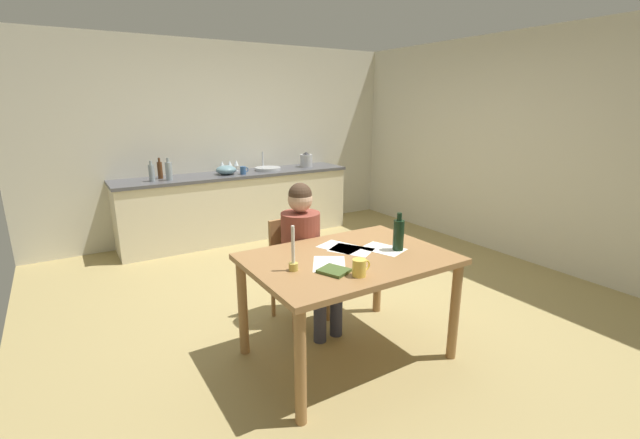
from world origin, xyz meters
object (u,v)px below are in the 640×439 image
(bottle_vinegar, at_px, (160,170))
(wine_glass_back_left, at_px, (222,164))
(wine_bottle_on_table, at_px, (399,234))
(bottle_oil, at_px, (152,173))
(wine_glass_near_sink, at_px, (236,163))
(person_seated, at_px, (305,247))
(candlestick, at_px, (293,258))
(mixing_bowl, at_px, (226,170))
(stovetop_kettle, at_px, (306,160))
(bottle_wine_red, at_px, (169,171))
(book_magazine, at_px, (334,271))
(coffee_mug, at_px, (360,268))
(sink_unit, at_px, (268,169))
(wine_glass_by_kettle, at_px, (230,164))
(teacup_on_counter, at_px, (243,170))
(dining_table, at_px, (348,270))
(chair_at_table, at_px, (296,264))

(bottle_vinegar, xyz_separation_m, wine_glass_back_left, (0.82, 0.07, -0.00))
(wine_bottle_on_table, distance_m, bottle_oil, 3.34)
(wine_glass_near_sink, bearing_deg, person_seated, -99.86)
(candlestick, height_order, mixing_bowl, candlestick)
(stovetop_kettle, bearing_deg, bottle_wine_red, -177.30)
(stovetop_kettle, bearing_deg, wine_glass_back_left, 173.02)
(wine_bottle_on_table, relative_size, stovetop_kettle, 1.26)
(wine_bottle_on_table, xyz_separation_m, mixing_bowl, (-0.14, 3.19, 0.06))
(wine_glass_near_sink, bearing_deg, book_magazine, -101.45)
(bottle_vinegar, bearing_deg, bottle_wine_red, -68.53)
(bottle_vinegar, bearing_deg, person_seated, -78.27)
(coffee_mug, relative_size, mixing_bowl, 0.48)
(sink_unit, xyz_separation_m, bottle_vinegar, (-1.43, 0.07, 0.09))
(person_seated, xyz_separation_m, bottle_vinegar, (-0.55, 2.65, 0.33))
(sink_unit, xyz_separation_m, wine_glass_by_kettle, (-0.50, 0.15, 0.09))
(person_seated, bearing_deg, stovetop_kettle, 59.76)
(candlestick, xyz_separation_m, sink_unit, (1.31, 3.18, 0.06))
(person_seated, relative_size, wine_glass_near_sink, 7.76)
(bottle_oil, relative_size, teacup_on_counter, 2.17)
(person_seated, bearing_deg, teacup_on_counter, 79.41)
(bottle_vinegar, distance_m, wine_glass_back_left, 0.82)
(bottle_wine_red, bearing_deg, wine_glass_by_kettle, 15.78)
(person_seated, relative_size, bottle_oil, 4.84)
(wine_bottle_on_table, distance_m, bottle_wine_red, 3.26)
(bottle_oil, xyz_separation_m, wine_glass_back_left, (0.95, 0.22, 0.00))
(bottle_oil, xyz_separation_m, wine_glass_near_sink, (1.15, 0.22, 0.00))
(wine_glass_by_kettle, bearing_deg, wine_glass_back_left, 180.00)
(dining_table, height_order, book_magazine, book_magazine)
(bottle_oil, distance_m, wine_glass_by_kettle, 1.08)
(chair_at_table, bearing_deg, wine_glass_near_sink, 79.38)
(wine_glass_near_sink, bearing_deg, chair_at_table, -100.62)
(dining_table, distance_m, wine_bottle_on_table, 0.45)
(dining_table, distance_m, wine_glass_back_left, 3.33)
(chair_at_table, distance_m, wine_glass_near_sink, 2.67)
(book_magazine, distance_m, wine_bottle_on_table, 0.65)
(bottle_oil, bearing_deg, bottle_vinegar, 49.09)
(wine_bottle_on_table, bearing_deg, bottle_wine_red, 105.60)
(person_seated, xyz_separation_m, wine_glass_near_sink, (0.47, 2.72, 0.33))
(person_seated, xyz_separation_m, teacup_on_counter, (0.45, 2.42, 0.27))
(wine_glass_near_sink, distance_m, teacup_on_counter, 0.31)
(person_seated, relative_size, wine_bottle_on_table, 4.30)
(candlestick, height_order, book_magazine, candlestick)
(wine_bottle_on_table, height_order, wine_glass_near_sink, same)
(wine_glass_back_left, bearing_deg, wine_bottle_on_table, -87.93)
(bottle_wine_red, xyz_separation_m, teacup_on_counter, (0.93, -0.06, -0.06))
(wine_glass_near_sink, xyz_separation_m, teacup_on_counter, (-0.02, -0.30, -0.06))
(bottle_vinegar, bearing_deg, bottle_oil, -130.91)
(stovetop_kettle, bearing_deg, wine_bottle_on_table, -108.83)
(person_seated, distance_m, stovetop_kettle, 2.99)
(dining_table, height_order, wine_glass_by_kettle, wine_glass_by_kettle)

